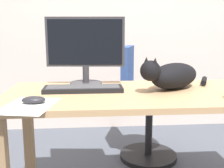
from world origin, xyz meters
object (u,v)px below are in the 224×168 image
Objects in this scene: monitor at (85,48)px; computer_mouse at (34,100)px; office_chair at (143,111)px; cat at (172,75)px; keyboard at (83,89)px.

computer_mouse is (-0.24, -0.44, -0.21)m from monitor.
cat is (0.03, -0.67, 0.41)m from office_chair.
cat reaches higher than keyboard.
office_chair is at bearing 54.77° from keyboard.
monitor reaches higher than keyboard.
office_chair is at bearing 46.72° from monitor.
keyboard is 4.00× the size of computer_mouse.
office_chair reaches higher than cat.
computer_mouse is at bearing -118.04° from monitor.
keyboard is 0.34m from computer_mouse.
keyboard is at bearing -178.97° from cat.
office_chair is at bearing 53.18° from computer_mouse.
cat is (0.51, 0.01, 0.07)m from keyboard.
computer_mouse is (-0.73, -0.27, -0.06)m from cat.
office_chair is 1.87× the size of cat.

